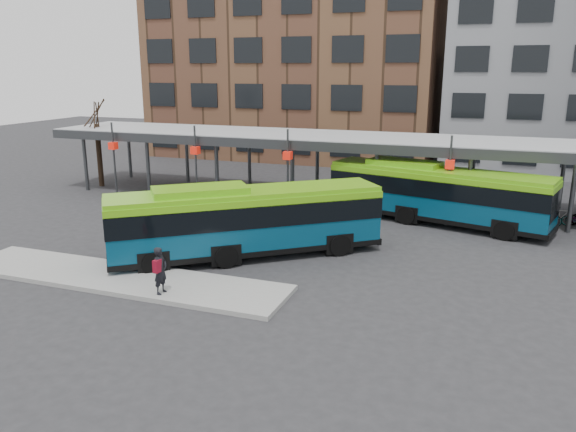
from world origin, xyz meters
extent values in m
plane|color=#28282B|center=(0.00, 0.00, 0.00)|extent=(120.00, 120.00, 0.00)
cube|color=gray|center=(-5.50, -3.00, 0.09)|extent=(14.00, 3.00, 0.18)
cube|color=#999B9E|center=(0.00, 13.00, 4.00)|extent=(40.00, 6.00, 0.35)
cube|color=#383A3D|center=(0.00, 10.00, 3.85)|extent=(40.00, 0.15, 0.55)
cylinder|color=#383A3D|center=(-18.00, 10.50, 1.90)|extent=(0.24, 0.24, 3.80)
cylinder|color=#383A3D|center=(-18.00, 15.50, 1.90)|extent=(0.24, 0.24, 3.80)
cylinder|color=#383A3D|center=(-13.00, 10.50, 1.90)|extent=(0.24, 0.24, 3.80)
cylinder|color=#383A3D|center=(-13.00, 15.50, 1.90)|extent=(0.24, 0.24, 3.80)
cylinder|color=#383A3D|center=(-8.00, 10.50, 1.90)|extent=(0.24, 0.24, 3.80)
cylinder|color=#383A3D|center=(-8.00, 15.50, 1.90)|extent=(0.24, 0.24, 3.80)
cylinder|color=#383A3D|center=(-3.00, 10.50, 1.90)|extent=(0.24, 0.24, 3.80)
cylinder|color=#383A3D|center=(-3.00, 15.50, 1.90)|extent=(0.24, 0.24, 3.80)
cylinder|color=#383A3D|center=(2.00, 10.50, 1.90)|extent=(0.24, 0.24, 3.80)
cylinder|color=#383A3D|center=(2.00, 15.50, 1.90)|extent=(0.24, 0.24, 3.80)
cylinder|color=#383A3D|center=(7.00, 10.50, 1.90)|extent=(0.24, 0.24, 3.80)
cylinder|color=#383A3D|center=(7.00, 15.50, 1.90)|extent=(0.24, 0.24, 3.80)
cylinder|color=#383A3D|center=(12.00, 10.50, 1.90)|extent=(0.24, 0.24, 3.80)
cylinder|color=#383A3D|center=(12.00, 15.50, 1.90)|extent=(0.24, 0.24, 3.80)
cylinder|color=#383A3D|center=(-15.00, 9.70, 2.40)|extent=(0.12, 0.12, 4.80)
cube|color=red|center=(-15.00, 9.70, 3.30)|extent=(0.45, 0.45, 0.45)
cylinder|color=#383A3D|center=(-9.00, 9.70, 2.40)|extent=(0.12, 0.12, 4.80)
cube|color=red|center=(-9.00, 9.70, 3.30)|extent=(0.45, 0.45, 0.45)
cylinder|color=#383A3D|center=(-3.00, 9.70, 2.40)|extent=(0.12, 0.12, 4.80)
cube|color=red|center=(-3.00, 9.70, 3.30)|extent=(0.45, 0.45, 0.45)
cylinder|color=#383A3D|center=(6.00, 9.70, 2.40)|extent=(0.12, 0.12, 4.80)
cube|color=red|center=(6.00, 9.70, 3.30)|extent=(0.45, 0.45, 0.45)
cylinder|color=black|center=(-18.00, 12.00, 2.20)|extent=(0.36, 0.36, 4.40)
cylinder|color=black|center=(-17.90, 12.00, 4.80)|extent=(0.08, 1.63, 1.59)
cylinder|color=black|center=(-18.00, 12.10, 4.80)|extent=(1.63, 0.13, 1.59)
cylinder|color=black|center=(-18.10, 11.99, 4.80)|extent=(0.15, 1.63, 1.59)
cylinder|color=black|center=(-18.00, 11.90, 4.80)|extent=(1.63, 0.10, 1.59)
cube|color=brown|center=(-10.00, 32.00, 11.00)|extent=(26.00, 14.00, 22.00)
cube|color=navy|center=(-1.91, 1.42, 1.59)|extent=(10.90, 9.29, 2.48)
cube|color=black|center=(-1.91, 1.42, 2.08)|extent=(10.98, 9.37, 0.94)
cube|color=#64B412|center=(-1.91, 1.42, 2.93)|extent=(10.84, 9.21, 0.20)
cube|color=#64B412|center=(-3.47, 0.20, 3.12)|extent=(4.22, 3.85, 0.35)
cube|color=black|center=(-1.91, 1.42, 0.47)|extent=(10.98, 9.37, 0.24)
cylinder|color=black|center=(1.96, 2.91, 0.50)|extent=(0.96, 0.85, 0.99)
cylinder|color=black|center=(0.47, 4.82, 0.50)|extent=(0.96, 0.85, 0.99)
cylinder|color=black|center=(-2.10, -0.27, 0.50)|extent=(0.96, 0.85, 0.99)
cylinder|color=black|center=(-3.59, 1.64, 0.50)|extent=(0.96, 0.85, 0.99)
cylinder|color=black|center=(-4.44, -2.10, 0.50)|extent=(0.96, 0.85, 0.99)
cylinder|color=black|center=(-5.93, -0.20, 0.50)|extent=(0.96, 0.85, 0.99)
cube|color=navy|center=(5.42, 10.08, 1.56)|extent=(11.96, 5.33, 2.44)
cube|color=black|center=(5.42, 10.08, 2.05)|extent=(12.02, 5.40, 0.93)
cube|color=#64B412|center=(5.42, 10.08, 2.88)|extent=(11.94, 5.23, 0.20)
cube|color=#64B412|center=(3.53, 10.57, 3.08)|extent=(4.23, 2.69, 0.34)
cube|color=black|center=(5.42, 10.08, 0.46)|extent=(12.03, 5.40, 0.23)
cylinder|color=black|center=(8.90, 7.93, 0.49)|extent=(1.02, 0.53, 0.98)
cylinder|color=black|center=(9.50, 10.24, 0.49)|extent=(1.02, 0.53, 0.98)
cylinder|color=black|center=(3.98, 9.22, 0.49)|extent=(1.02, 0.53, 0.98)
cylinder|color=black|center=(4.59, 11.53, 0.49)|extent=(1.02, 0.53, 0.98)
cylinder|color=black|center=(1.15, 9.96, 0.49)|extent=(1.02, 0.53, 0.98)
cylinder|color=black|center=(1.75, 12.27, 0.49)|extent=(1.02, 0.53, 0.98)
imported|color=black|center=(-2.92, -3.94, 1.06)|extent=(0.45, 0.66, 1.75)
cube|color=maroon|center=(-2.93, -4.12, 1.29)|extent=(0.20, 0.34, 0.47)
imported|color=slate|center=(11.01, 11.69, 0.44)|extent=(1.76, 1.07, 0.87)
imported|color=slate|center=(11.85, 12.09, 0.47)|extent=(1.60, 0.64, 0.94)
camera|label=1|loc=(8.00, -20.33, 8.17)|focal=35.00mm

